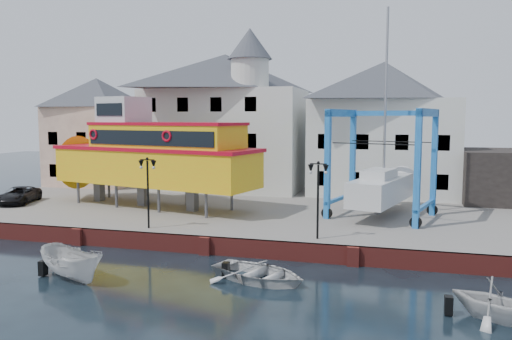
# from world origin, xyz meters

# --- Properties ---
(ground) EXTENTS (140.00, 140.00, 0.00)m
(ground) POSITION_xyz_m (0.00, 0.00, 0.00)
(ground) COLOR black
(ground) RESTS_ON ground
(hardstanding) EXTENTS (44.00, 22.00, 1.00)m
(hardstanding) POSITION_xyz_m (0.00, 11.00, 0.50)
(hardstanding) COLOR slate
(hardstanding) RESTS_ON ground
(quay_wall) EXTENTS (44.00, 0.47, 1.00)m
(quay_wall) POSITION_xyz_m (-0.00, 0.10, 0.50)
(quay_wall) COLOR maroon
(quay_wall) RESTS_ON ground
(building_pink) EXTENTS (8.00, 7.00, 10.30)m
(building_pink) POSITION_xyz_m (-18.00, 18.00, 6.15)
(building_pink) COLOR tan
(building_pink) RESTS_ON hardstanding
(building_white_main) EXTENTS (14.00, 8.30, 14.00)m
(building_white_main) POSITION_xyz_m (-4.87, 18.39, 7.34)
(building_white_main) COLOR silver
(building_white_main) RESTS_ON hardstanding
(building_white_right) EXTENTS (12.00, 8.00, 11.20)m
(building_white_right) POSITION_xyz_m (9.00, 19.00, 6.60)
(building_white_right) COLOR silver
(building_white_right) RESTS_ON hardstanding
(lamp_post_left) EXTENTS (1.12, 0.32, 4.20)m
(lamp_post_left) POSITION_xyz_m (-4.00, 1.20, 4.17)
(lamp_post_left) COLOR black
(lamp_post_left) RESTS_ON hardstanding
(lamp_post_right) EXTENTS (1.12, 0.32, 4.20)m
(lamp_post_right) POSITION_xyz_m (6.00, 1.20, 4.17)
(lamp_post_right) COLOR black
(lamp_post_right) RESTS_ON hardstanding
(tour_boat) EXTENTS (18.91, 8.65, 8.01)m
(tour_boat) POSITION_xyz_m (-7.91, 8.01, 4.78)
(tour_boat) COLOR #59595E
(tour_boat) RESTS_ON hardstanding
(travel_lift) EXTENTS (7.41, 9.25, 13.55)m
(travel_lift) POSITION_xyz_m (9.37, 9.02, 3.26)
(travel_lift) COLOR #114EAB
(travel_lift) RESTS_ON hardstanding
(van) EXTENTS (3.31, 4.88, 1.24)m
(van) POSITION_xyz_m (-17.61, 6.47, 1.62)
(van) COLOR black
(van) RESTS_ON hardstanding
(motorboat_a) EXTENTS (4.70, 3.39, 1.70)m
(motorboat_a) POSITION_xyz_m (-4.47, -5.53, 0.00)
(motorboat_a) COLOR silver
(motorboat_a) RESTS_ON ground
(motorboat_b) EXTENTS (5.55, 4.74, 0.97)m
(motorboat_b) POSITION_xyz_m (3.97, -3.49, 0.00)
(motorboat_b) COLOR silver
(motorboat_b) RESTS_ON ground
(motorboat_c) EXTENTS (4.19, 4.03, 1.70)m
(motorboat_c) POSITION_xyz_m (13.57, -5.51, 0.00)
(motorboat_c) COLOR silver
(motorboat_c) RESTS_ON ground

